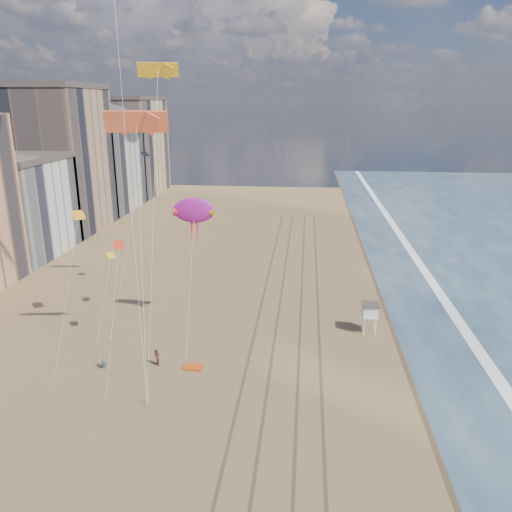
{
  "coord_description": "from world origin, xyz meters",
  "views": [
    {
      "loc": [
        4.29,
        -25.49,
        25.57
      ],
      "look_at": [
        -0.98,
        26.0,
        9.5
      ],
      "focal_mm": 35.0,
      "sensor_mm": 36.0,
      "label": 1
    }
  ],
  "objects_px": {
    "show_kite": "(194,211)",
    "lifeguard_stand": "(370,311)",
    "kite_flyer_a": "(104,362)",
    "kite_flyer_b": "(157,357)",
    "grounded_kite": "(193,367)"
  },
  "relations": [
    {
      "from": "show_kite",
      "to": "lifeguard_stand",
      "type": "bearing_deg",
      "value": 2.65
    },
    {
      "from": "lifeguard_stand",
      "to": "kite_flyer_a",
      "type": "height_order",
      "value": "lifeguard_stand"
    },
    {
      "from": "lifeguard_stand",
      "to": "show_kite",
      "type": "relative_size",
      "value": 0.21
    },
    {
      "from": "show_kite",
      "to": "kite_flyer_b",
      "type": "bearing_deg",
      "value": -104.83
    },
    {
      "from": "lifeguard_stand",
      "to": "grounded_kite",
      "type": "bearing_deg",
      "value": -151.74
    },
    {
      "from": "show_kite",
      "to": "kite_flyer_b",
      "type": "xyz_separation_m",
      "value": [
        -2.34,
        -8.86,
        -13.23
      ]
    },
    {
      "from": "lifeguard_stand",
      "to": "grounded_kite",
      "type": "xyz_separation_m",
      "value": [
        -18.41,
        -9.9,
        -2.67
      ]
    },
    {
      "from": "grounded_kite",
      "to": "kite_flyer_a",
      "type": "distance_m",
      "value": 8.86
    },
    {
      "from": "kite_flyer_a",
      "to": "show_kite",
      "type": "bearing_deg",
      "value": 26.21
    },
    {
      "from": "grounded_kite",
      "to": "kite_flyer_a",
      "type": "height_order",
      "value": "kite_flyer_a"
    },
    {
      "from": "grounded_kite",
      "to": "kite_flyer_b",
      "type": "xyz_separation_m",
      "value": [
        -3.74,
        0.13,
        0.81
      ]
    },
    {
      "from": "grounded_kite",
      "to": "show_kite",
      "type": "relative_size",
      "value": 0.12
    },
    {
      "from": "lifeguard_stand",
      "to": "kite_flyer_a",
      "type": "bearing_deg",
      "value": -158.11
    },
    {
      "from": "grounded_kite",
      "to": "show_kite",
      "type": "bearing_deg",
      "value": 103.13
    },
    {
      "from": "kite_flyer_b",
      "to": "show_kite",
      "type": "bearing_deg",
      "value": 128.85
    }
  ]
}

